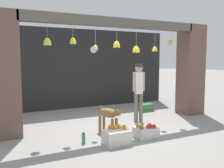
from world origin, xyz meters
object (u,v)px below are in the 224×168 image
(wall_clock, at_px, (93,50))
(fruit_crate_oranges, at_px, (116,136))
(produce_box_green, at_px, (145,107))
(water_bottle, at_px, (84,138))
(fruit_crate_apples, at_px, (146,131))
(dog, at_px, (109,115))
(shopkeeper, at_px, (139,88))

(wall_clock, bearing_deg, fruit_crate_oranges, -106.10)
(produce_box_green, bearing_deg, water_bottle, -144.21)
(wall_clock, bearing_deg, fruit_crate_apples, -95.19)
(wall_clock, bearing_deg, produce_box_green, -48.88)
(dog, bearing_deg, shopkeeper, 98.90)
(dog, height_order, water_bottle, dog)
(shopkeeper, distance_m, fruit_crate_apples, 1.62)
(dog, relative_size, fruit_crate_apples, 1.60)
(shopkeeper, xyz_separation_m, produce_box_green, (1.05, 1.21, -0.84))
(shopkeeper, xyz_separation_m, fruit_crate_apples, (-0.60, -1.26, -0.83))
(dog, distance_m, fruit_crate_oranges, 0.77)
(dog, bearing_deg, water_bottle, -84.48)
(fruit_crate_oranges, relative_size, water_bottle, 2.23)
(fruit_crate_oranges, height_order, fruit_crate_apples, fruit_crate_oranges)
(dog, distance_m, produce_box_green, 2.97)
(produce_box_green, bearing_deg, dog, -140.93)
(shopkeeper, xyz_separation_m, fruit_crate_oranges, (-1.41, -1.34, -0.80))
(shopkeeper, bearing_deg, water_bottle, 44.84)
(fruit_crate_oranges, height_order, water_bottle, fruit_crate_oranges)
(shopkeeper, bearing_deg, dog, 46.11)
(dog, height_order, shopkeeper, shopkeeper)
(fruit_crate_oranges, distance_m, fruit_crate_apples, 0.81)
(shopkeeper, bearing_deg, wall_clock, -66.22)
(shopkeeper, xyz_separation_m, wall_clock, (-0.25, 2.69, 1.15))
(shopkeeper, distance_m, water_bottle, 2.40)
(fruit_crate_apples, bearing_deg, wall_clock, 84.81)
(fruit_crate_oranges, relative_size, produce_box_green, 1.06)
(produce_box_green, height_order, wall_clock, wall_clock)
(dog, bearing_deg, produce_box_green, 110.42)
(fruit_crate_apples, distance_m, water_bottle, 1.43)
(dog, relative_size, shopkeeper, 0.48)
(shopkeeper, distance_m, produce_box_green, 1.81)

